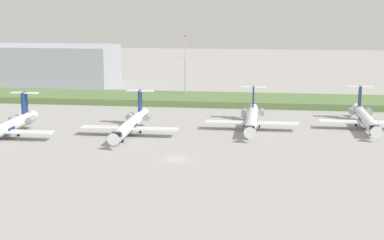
{
  "coord_description": "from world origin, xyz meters",
  "views": [
    {
      "loc": [
        17.64,
        -109.93,
        30.57
      ],
      "look_at": [
        0.0,
        24.94,
        3.0
      ],
      "focal_mm": 54.45,
      "sensor_mm": 36.0,
      "label": 1
    }
  ],
  "objects_px": {
    "regional_jet_second": "(7,127)",
    "regional_jet_third": "(131,124)",
    "antenna_mast": "(185,73)",
    "regional_jet_fifth": "(365,118)",
    "regional_jet_fourth": "(252,119)"
  },
  "relations": [
    {
      "from": "regional_jet_second",
      "to": "regional_jet_third",
      "type": "height_order",
      "value": "same"
    },
    {
      "from": "regional_jet_second",
      "to": "antenna_mast",
      "type": "bearing_deg",
      "value": 59.94
    },
    {
      "from": "regional_jet_fifth",
      "to": "antenna_mast",
      "type": "height_order",
      "value": "antenna_mast"
    },
    {
      "from": "regional_jet_fifth",
      "to": "antenna_mast",
      "type": "distance_m",
      "value": 61.9
    },
    {
      "from": "regional_jet_third",
      "to": "regional_jet_fifth",
      "type": "height_order",
      "value": "same"
    },
    {
      "from": "regional_jet_fifth",
      "to": "antenna_mast",
      "type": "xyz_separation_m",
      "value": [
        -49.98,
        36.01,
        6.07
      ]
    },
    {
      "from": "regional_jet_third",
      "to": "regional_jet_fifth",
      "type": "xyz_separation_m",
      "value": [
        55.83,
        14.45,
        0.0
      ]
    },
    {
      "from": "regional_jet_fourth",
      "to": "antenna_mast",
      "type": "relative_size",
      "value": 1.5
    },
    {
      "from": "regional_jet_fourth",
      "to": "antenna_mast",
      "type": "distance_m",
      "value": 46.57
    },
    {
      "from": "regional_jet_fifth",
      "to": "regional_jet_fourth",
      "type": "bearing_deg",
      "value": -170.86
    },
    {
      "from": "antenna_mast",
      "to": "regional_jet_fourth",
      "type": "bearing_deg",
      "value": -61.25
    },
    {
      "from": "regional_jet_third",
      "to": "regional_jet_fourth",
      "type": "height_order",
      "value": "same"
    },
    {
      "from": "regional_jet_second",
      "to": "antenna_mast",
      "type": "height_order",
      "value": "antenna_mast"
    },
    {
      "from": "regional_jet_third",
      "to": "antenna_mast",
      "type": "bearing_deg",
      "value": 83.38
    },
    {
      "from": "regional_jet_fourth",
      "to": "regional_jet_third",
      "type": "bearing_deg",
      "value": -160.41
    }
  ]
}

